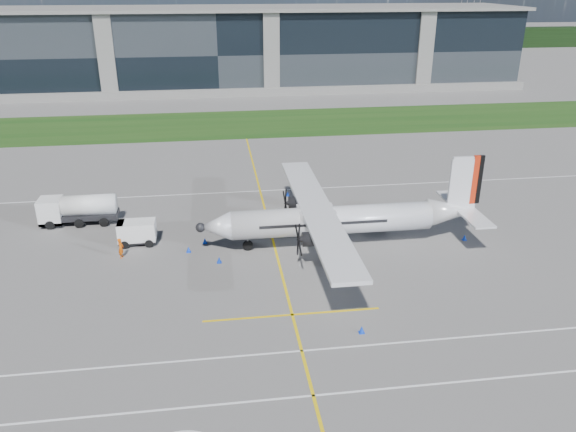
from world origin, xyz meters
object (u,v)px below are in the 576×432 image
Objects in this scene: safety_cone_fwd at (189,249)px; safety_cone_tail at (465,237)px; safety_cone_portwing at (362,329)px; safety_cone_nose_port at (219,260)px; ground_crew_person at (121,247)px; safety_cone_stbdwing at (288,194)px; safety_cone_nose_stbd at (205,241)px; baggage_tug at (137,233)px; turboprop_aircraft at (343,204)px; fuel_tanker_truck at (73,210)px.

safety_cone_tail is at bearing -2.14° from safety_cone_fwd.
safety_cone_portwing is 1.00× the size of safety_cone_nose_port.
ground_crew_person reaches higher than safety_cone_stbdwing.
safety_cone_portwing is 13.97m from safety_cone_nose_port.
safety_cone_nose_stbd is 1.00× the size of safety_cone_fwd.
safety_cone_nose_stbd is at bearing 48.46° from safety_cone_fwd.
ground_crew_person is 3.85× the size of safety_cone_nose_port.
safety_cone_nose_port is at bearing -176.40° from safety_cone_tail.
baggage_tug is at bearing 135.35° from safety_cone_portwing.
fuel_tanker_truck is (-23.37, 7.64, -2.34)m from turboprop_aircraft.
safety_cone_portwing is (1.38, -24.81, 0.00)m from safety_cone_stbdwing.
baggage_tug is 6.65× the size of safety_cone_nose_port.
safety_cone_portwing and safety_cone_tail have the same top height.
safety_cone_portwing is (21.81, -20.42, -1.10)m from fuel_tanker_truck.
safety_cone_stbdwing is at bearing 137.35° from safety_cone_tail.
safety_cone_nose_port is (-7.41, -13.94, 0.00)m from safety_cone_stbdwing.
safety_cone_tail is (22.23, -2.39, 0.00)m from safety_cone_nose_stbd.
baggage_tug is 1.73× the size of ground_crew_person.
safety_cone_nose_port is at bearing 128.97° from safety_cone_portwing.
baggage_tug is 6.65× the size of safety_cone_nose_stbd.
ground_crew_person reaches higher than safety_cone_portwing.
safety_cone_portwing is at bearing -55.80° from safety_cone_nose_stbd.
ground_crew_person is 8.08m from safety_cone_nose_port.
safety_cone_fwd is at bearing -130.07° from safety_cone_stbdwing.
turboprop_aircraft is at bearing -18.11° from fuel_tanker_truck.
ground_crew_person is (-1.03, -2.52, -0.04)m from baggage_tug.
safety_cone_fwd is (5.34, 0.23, -0.71)m from ground_crew_person.
baggage_tug is 6.65× the size of safety_cone_fwd.
baggage_tug reaches higher than ground_crew_person.
turboprop_aircraft is at bearing 10.49° from safety_cone_nose_port.
ground_crew_person reaches higher than safety_cone_fwd.
fuel_tanker_truck is 3.75× the size of ground_crew_person.
fuel_tanker_truck reaches higher than safety_cone_tail.
turboprop_aircraft reaches higher than safety_cone_nose_stbd.
ground_crew_person is (-18.15, 0.06, -2.74)m from turboprop_aircraft.
safety_cone_stbdwing is 18.62m from safety_cone_tail.
baggage_tug is at bearing 152.01° from safety_cone_fwd.
ground_crew_person is 28.92m from safety_cone_tail.
safety_cone_tail is (10.76, -0.59, -3.45)m from turboprop_aircraft.
safety_cone_nose_port is at bearing -169.51° from turboprop_aircraft.
safety_cone_portwing is at bearing -86.82° from safety_cone_stbdwing.
safety_cone_nose_stbd is at bearing -65.48° from ground_crew_person.
turboprop_aircraft is at bearing 176.86° from safety_cone_tail.
turboprop_aircraft is 49.31× the size of safety_cone_portwing.
safety_cone_nose_stbd is (-8.53, -10.22, 0.00)m from safety_cone_stbdwing.
safety_cone_stbdwing and safety_cone_nose_stbd have the same top height.
safety_cone_portwing is at bearing -117.83° from ground_crew_person.
baggage_tug reaches higher than safety_cone_portwing.
safety_cone_stbdwing is (15.21, 11.96, -0.71)m from ground_crew_person.
turboprop_aircraft is 49.31× the size of safety_cone_nose_port.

